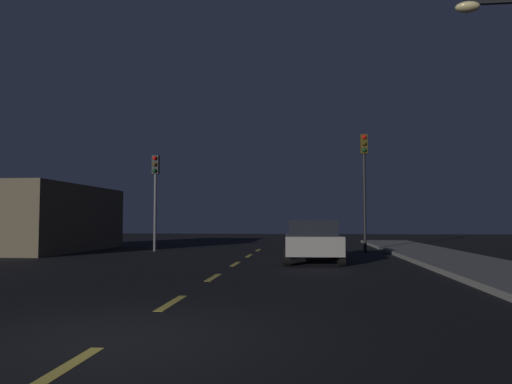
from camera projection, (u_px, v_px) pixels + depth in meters
name	position (u px, v px, depth m)	size (l,w,h in m)	color
ground_plane	(218.00, 275.00, 12.79)	(80.00, 80.00, 0.00)	black
sidewalk_curb_right	(511.00, 275.00, 12.01)	(3.00, 40.00, 0.15)	gray
lane_stripe_nearest	(62.00, 369.00, 4.65)	(0.16, 1.60, 0.01)	#EACC4C
lane_stripe_second	(172.00, 303.00, 8.42)	(0.16, 1.60, 0.01)	#EACC4C
lane_stripe_third	(213.00, 277.00, 12.19)	(0.16, 1.60, 0.01)	#EACC4C
lane_stripe_fourth	(235.00, 264.00, 15.97)	(0.16, 1.60, 0.01)	#EACC4C
lane_stripe_fifth	(249.00, 256.00, 19.74)	(0.16, 1.60, 0.01)	#EACC4C
lane_stripe_sixth	(258.00, 250.00, 23.51)	(0.16, 1.60, 0.01)	#EACC4C
traffic_signal_left	(155.00, 184.00, 22.79)	(0.32, 0.38, 4.58)	#4C4C51
traffic_signal_right	(364.00, 170.00, 21.79)	(0.32, 0.38, 5.41)	black
car_stopped_ahead	(312.00, 241.00, 16.64)	(2.10, 3.90, 1.47)	gray
storefront_left	(42.00, 218.00, 23.08)	(4.78, 8.54, 3.13)	brown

